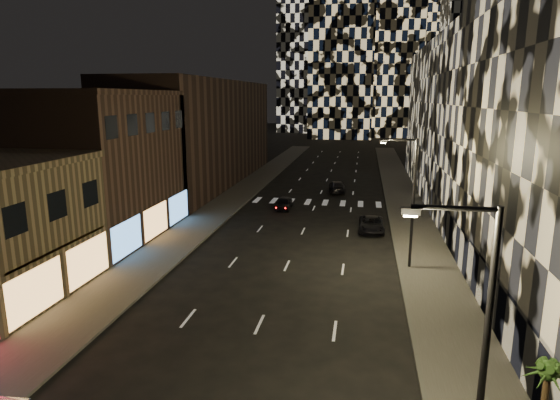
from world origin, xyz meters
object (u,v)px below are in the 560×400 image
at_px(streetlight_far, 410,194).
at_px(car_dark_oncoming, 337,187).
at_px(streetlight_near, 477,342).
at_px(palm_tree, 547,378).
at_px(car_dark_rightlane, 371,225).
at_px(car_dark_midlane, 284,203).

bearing_deg(streetlight_far, car_dark_oncoming, 103.67).
bearing_deg(streetlight_near, palm_tree, 40.36).
relative_size(streetlight_near, car_dark_rightlane, 1.90).
xyz_separation_m(streetlight_near, palm_tree, (2.89, 2.46, -2.36)).
xyz_separation_m(car_dark_rightlane, palm_tree, (5.19, -26.45, 2.33)).
bearing_deg(car_dark_oncoming, car_dark_rightlane, 98.42).
bearing_deg(car_dark_midlane, palm_tree, -67.76).
bearing_deg(palm_tree, car_dark_rightlane, 101.11).
height_order(car_dark_oncoming, palm_tree, palm_tree).
xyz_separation_m(car_dark_midlane, car_dark_rightlane, (9.18, -7.06, 0.00)).
bearing_deg(streetlight_far, car_dark_midlane, 125.70).
relative_size(streetlight_near, car_dark_midlane, 2.34).
xyz_separation_m(streetlight_near, streetlight_far, (0.00, 20.00, 0.00)).
bearing_deg(car_dark_midlane, streetlight_near, -73.27).
height_order(streetlight_far, car_dark_midlane, streetlight_far).
relative_size(streetlight_far, palm_tree, 2.61).
distance_m(streetlight_near, car_dark_rightlane, 29.38).
xyz_separation_m(car_dark_midlane, palm_tree, (14.37, -33.51, 2.33)).
height_order(streetlight_near, palm_tree, streetlight_near).
relative_size(car_dark_rightlane, palm_tree, 1.38).
bearing_deg(palm_tree, streetlight_near, -139.64).
height_order(streetlight_far, palm_tree, streetlight_far).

